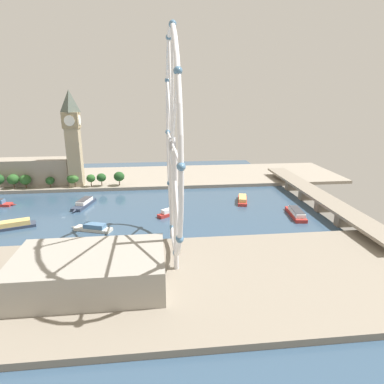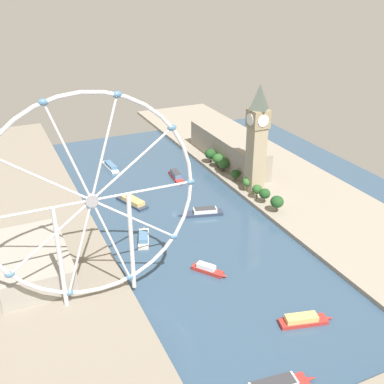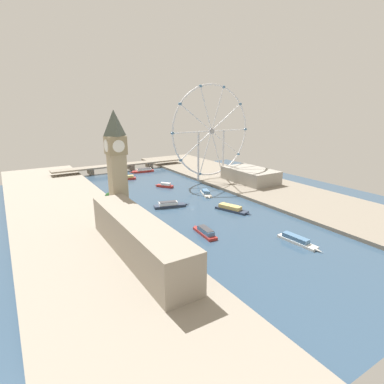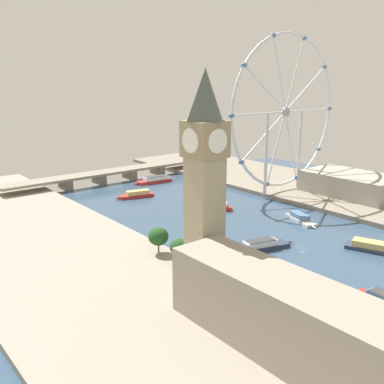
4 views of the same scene
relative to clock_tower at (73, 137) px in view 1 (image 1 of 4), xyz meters
name	(u,v)px [view 1 (image 1 of 4)]	position (x,y,z in m)	size (l,w,h in m)	color
ground_plane	(63,214)	(70.76, 3.98, -47.54)	(376.75, 376.75, 0.00)	#334C66
riverbank_left	(89,178)	(-32.61, 3.98, -46.04)	(90.00, 520.00, 3.00)	gray
riverbank_right	(3,292)	(174.14, 3.98, -46.04)	(90.00, 520.00, 3.00)	gray
clock_tower	(73,137)	(0.00, 0.00, 0.00)	(14.75, 14.75, 85.56)	tan
parliament_block	(7,172)	(-10.85, -64.65, -32.64)	(22.00, 113.29, 23.80)	gray
tree_row_embankment	(54,179)	(4.73, -18.74, -36.53)	(12.09, 115.26, 13.66)	#513823
ferris_wheel	(172,145)	(145.76, 80.97, 12.92)	(111.90, 3.20, 112.76)	silver
riverside_hall	(90,271)	(176.03, 42.38, -36.93)	(39.48, 64.84, 15.21)	gray
river_bridge	(317,196)	(70.76, 198.77, -40.47)	(188.75, 17.44, 9.49)	gray
tour_boat_0	(11,225)	(94.61, -23.00, -45.40)	(18.19, 35.26, 5.02)	#2D384C
tour_boat_1	(93,228)	(104.28, 31.21, -45.62)	(14.92, 28.58, 4.77)	beige
tour_boat_2	(84,203)	(52.52, 15.50, -45.38)	(33.94, 15.02, 5.34)	#2D384C
tour_boat_4	(296,213)	(93.19, 172.08, -45.20)	(35.07, 11.16, 5.50)	#B22D28
tour_boat_5	(170,212)	(81.38, 82.08, -45.41)	(16.72, 20.92, 5.30)	#B22D28
tour_boat_7	(242,199)	(56.72, 142.15, -45.40)	(29.47, 12.87, 5.06)	#B22D28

